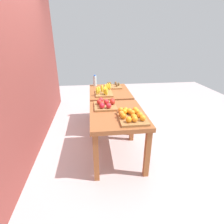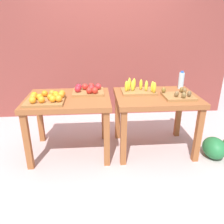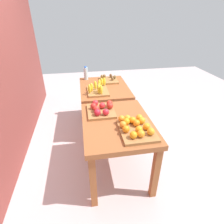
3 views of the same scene
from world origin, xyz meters
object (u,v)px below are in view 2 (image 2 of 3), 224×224
(display_table_left, at_px, (69,106))
(orange_bin, at_px, (47,98))
(display_table_right, at_px, (156,104))
(banana_crate, at_px, (138,89))
(apple_bin, at_px, (88,90))
(kiwi_bin, at_px, (179,95))
(water_bottle, at_px, (181,80))

(display_table_left, bearing_deg, orange_bin, -144.76)
(display_table_right, height_order, banana_crate, banana_crate)
(apple_bin, height_order, banana_crate, banana_crate)
(apple_bin, bearing_deg, orange_bin, -146.69)
(orange_bin, relative_size, banana_crate, 1.04)
(kiwi_bin, bearing_deg, display_table_left, 175.22)
(display_table_right, distance_m, orange_bin, 1.36)
(display_table_left, bearing_deg, apple_bin, 31.55)
(orange_bin, relative_size, apple_bin, 1.14)
(orange_bin, bearing_deg, water_bottle, 13.90)
(orange_bin, xyz_separation_m, apple_bin, (0.47, 0.31, -0.00))
(banana_crate, bearing_deg, orange_bin, -165.90)
(apple_bin, relative_size, banana_crate, 0.91)
(display_table_right, xyz_separation_m, apple_bin, (-0.87, 0.15, 0.16))
(water_bottle, bearing_deg, kiwi_bin, -113.14)
(orange_bin, bearing_deg, kiwi_bin, 1.50)
(orange_bin, bearing_deg, banana_crate, 14.10)
(orange_bin, xyz_separation_m, banana_crate, (1.13, 0.28, 0.00))
(display_table_left, xyz_separation_m, kiwi_bin, (1.37, -0.11, 0.14))
(display_table_left, xyz_separation_m, orange_bin, (-0.22, -0.16, 0.16))
(water_bottle, bearing_deg, display_table_right, -146.11)
(kiwi_bin, bearing_deg, banana_crate, 152.23)
(display_table_left, height_order, water_bottle, water_bottle)
(apple_bin, distance_m, kiwi_bin, 1.15)
(display_table_right, xyz_separation_m, water_bottle, (0.41, 0.28, 0.23))
(display_table_left, relative_size, orange_bin, 2.28)
(kiwi_bin, distance_m, water_bottle, 0.44)
(banana_crate, bearing_deg, display_table_left, -172.00)
(orange_bin, relative_size, water_bottle, 1.87)
(display_table_left, relative_size, apple_bin, 2.60)
(water_bottle, bearing_deg, banana_crate, -166.46)
(orange_bin, height_order, kiwi_bin, orange_bin)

